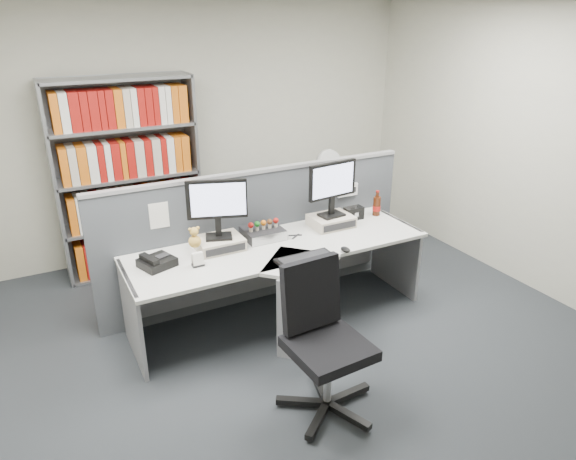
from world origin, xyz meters
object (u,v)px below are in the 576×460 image
monitor_right (332,184)px  cola_bottle (377,206)px  speaker (354,213)px  desktop_pc (263,233)px  office_chair (322,336)px  desk_fan (328,164)px  monitor_left (217,204)px  desk (291,283)px  mouse (345,250)px  keyboard (305,258)px  desk_calendar (198,260)px  filing_cabinet (326,217)px  desk_phone (156,262)px  shelving_unit (128,180)px

monitor_right → cola_bottle: (0.54, 0.03, -0.31)m
monitor_right → speaker: (0.28, 0.05, -0.34)m
desktop_pc → office_chair: 1.36m
desktop_pc → cola_bottle: cola_bottle is taller
desk_fan → office_chair: size_ratio=0.44×
monitor_left → cola_bottle: 1.67m
desk → speaker: (0.90, 0.43, 0.32)m
monitor_left → office_chair: size_ratio=0.48×
desktop_pc → speaker: size_ratio=1.84×
desk → monitor_right: bearing=31.7°
monitor_right → cola_bottle: bearing=3.6°
speaker → desk_fan: size_ratio=0.40×
mouse → keyboard: bearing=177.7°
desk_calendar → speaker: 1.67m
desktop_pc → speaker: speaker is taller
filing_cabinet → monitor_left: bearing=-148.8°
monitor_left → mouse: bearing=-30.7°
office_chair → filing_cabinet: bearing=58.0°
filing_cabinet → speaker: bearing=-107.0°
desk → keyboard: size_ratio=5.45×
mouse → desk_calendar: bearing=165.0°
desk_calendar → filing_cabinet: 2.34m
monitor_left → speaker: bearing=2.0°
monitor_right → cola_bottle: size_ratio=2.03×
keyboard → office_chair: (-0.30, -0.77, -0.18)m
monitor_right → mouse: (-0.19, -0.54, -0.38)m
monitor_right → speaker: monitor_right is taller
desk_phone → desk_fan: 2.50m
desk_calendar → shelving_unit: size_ratio=0.06×
desk_calendar → office_chair: 1.20m
desktop_pc → shelving_unit: shelving_unit is taller
mouse → filing_cabinet: (0.77, 1.55, -0.39)m
monitor_left → mouse: size_ratio=4.81×
desk → desktop_pc: 0.53m
speaker → desk_fan: desk_fan is taller
desktop_pc → desk_calendar: 0.73m
desk_phone → cola_bottle: cola_bottle is taller
monitor_right → desktop_pc: monitor_right is taller
monitor_left → filing_cabinet: bearing=31.2°
desk → monitor_right: monitor_right is taller
keyboard → desk_fan: size_ratio=1.05×
desk_calendar → monitor_right: bearing=9.4°
monitor_left → office_chair: (0.23, -1.29, -0.56)m
cola_bottle → filing_cabinet: bearing=87.7°
mouse → shelving_unit: bearing=123.5°
monitor_right → desk_phone: (-1.65, -0.09, -0.36)m
keyboard → filing_cabinet: keyboard is taller
monitor_right → desk_phone: 1.70m
keyboard → shelving_unit: 2.22m
desktop_pc → filing_cabinet: desktop_pc is taller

